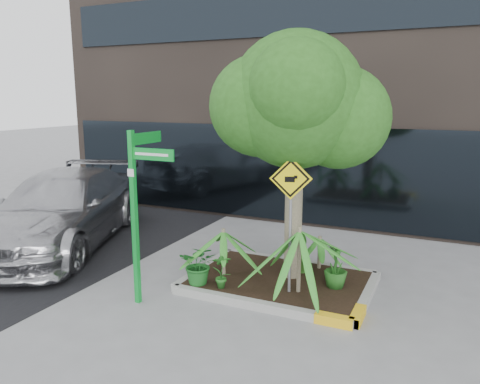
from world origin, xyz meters
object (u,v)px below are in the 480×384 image
at_px(street_sign_post, 139,198).
at_px(tree, 296,101).
at_px(parked_car, 62,209).
at_px(cattle_sign, 291,202).

bearing_deg(street_sign_post, tree, 42.65).
xyz_separation_m(parked_car, cattle_sign, (5.85, -0.63, 0.87)).
xyz_separation_m(tree, cattle_sign, (0.15, -0.65, -1.67)).
bearing_deg(cattle_sign, parked_car, 154.29).
bearing_deg(cattle_sign, tree, 83.59).
bearing_deg(parked_car, street_sign_post, -47.70).
distance_m(tree, street_sign_post, 3.20).
height_order(tree, parked_car, tree).
bearing_deg(tree, cattle_sign, -76.87).
relative_size(tree, cattle_sign, 2.00).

